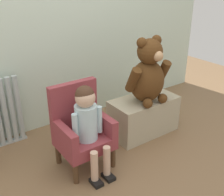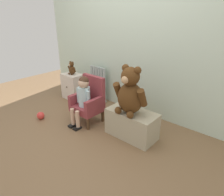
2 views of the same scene
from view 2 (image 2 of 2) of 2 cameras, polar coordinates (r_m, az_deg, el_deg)
name	(u,v)px [view 2 (image 2 of 2)]	position (r m, az deg, el deg)	size (l,w,h in m)	color
ground_plane	(72,139)	(2.67, -11.42, -11.45)	(6.00, 6.00, 0.00)	brown
back_wall	(132,35)	(3.14, 5.88, 17.57)	(3.80, 0.05, 2.40)	silver
radiator	(98,84)	(3.63, -3.98, 4.02)	(0.37, 0.05, 0.63)	#A5B2B0
small_dresser	(73,86)	(3.80, -11.10, 3.29)	(0.38, 0.29, 0.47)	beige
child_armchair	(89,101)	(2.92, -6.56, -0.84)	(0.40, 0.36, 0.67)	brown
child_figure	(83,94)	(2.80, -8.31, 1.10)	(0.25, 0.35, 0.71)	silver
low_bench	(132,124)	(2.61, 5.65, -7.38)	(0.65, 0.33, 0.35)	tan
large_teddy_bear	(130,93)	(2.39, 5.19, 1.43)	(0.43, 0.31, 0.60)	#502F14
small_teddy_bear	(72,69)	(3.70, -11.40, 8.23)	(0.17, 0.12, 0.24)	#472A13
toy_ball	(41,116)	(3.24, -19.71, -4.74)	(0.11, 0.11, 0.11)	red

